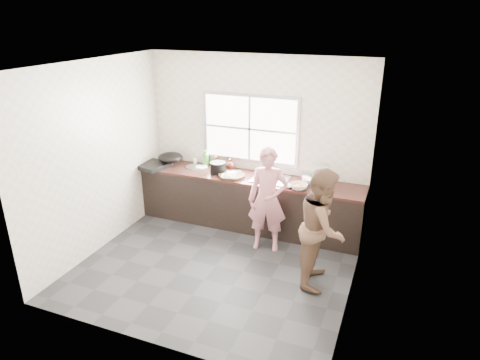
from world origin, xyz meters
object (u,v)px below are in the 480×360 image
at_px(bowl_held, 288,186).
at_px(plate_food, 202,167).
at_px(dish_rack, 316,177).
at_px(bottle_brown_short, 230,164).
at_px(woman, 268,203).
at_px(burner, 152,166).
at_px(bowl_mince, 228,177).
at_px(wok, 170,157).
at_px(pot_lid_left, 193,167).
at_px(bottle_brown_tall, 216,162).
at_px(glass_jar, 195,161).
at_px(pot_lid_right, 199,168).
at_px(person_side, 322,227).
at_px(bowl_crabs, 299,187).
at_px(cutting_board, 232,176).
at_px(black_pot, 218,168).
at_px(bottle_green, 206,158).

distance_m(bowl_held, plate_food, 1.60).
bearing_deg(dish_rack, bottle_brown_short, 173.66).
distance_m(woman, burner, 2.16).
bearing_deg(bowl_mince, wok, 168.97).
xyz_separation_m(bottle_brown_short, pot_lid_left, (-0.62, -0.12, -0.08)).
xyz_separation_m(wok, pot_lid_left, (0.39, 0.06, -0.13)).
distance_m(bottle_brown_tall, glass_jar, 0.40).
height_order(woman, burner, woman).
height_order(dish_rack, pot_lid_right, dish_rack).
height_order(woman, person_side, person_side).
bearing_deg(pot_lid_left, wok, -171.88).
xyz_separation_m(bowl_crabs, bottle_brown_tall, (-1.52, 0.44, 0.05)).
xyz_separation_m(bottle_brown_short, dish_rack, (1.45, -0.16, 0.05)).
relative_size(bowl_held, bottle_brown_tall, 1.02).
relative_size(person_side, pot_lid_left, 5.93).
relative_size(glass_jar, pot_lid_right, 0.37).
bearing_deg(bottle_brown_short, bottle_brown_tall, 172.29).
bearing_deg(plate_food, pot_lid_right, -110.23).
xyz_separation_m(glass_jar, wok, (-0.35, -0.22, 0.09)).
relative_size(cutting_board, bottle_brown_short, 2.47).
relative_size(black_pot, wok, 0.61).
bearing_deg(dish_rack, bottle_green, 174.09).
height_order(bowl_held, plate_food, bowl_held).
distance_m(bowl_crabs, wok, 2.28).
xyz_separation_m(bowl_held, wok, (-2.10, 0.22, 0.11)).
distance_m(woman, cutting_board, 0.87).
bearing_deg(bottle_brown_tall, pot_lid_left, -155.65).
distance_m(bowl_crabs, dish_rack, 0.33).
bearing_deg(glass_jar, bowl_mince, -28.79).
bearing_deg(black_pot, burner, -171.59).
bearing_deg(glass_jar, burner, -143.17).
xyz_separation_m(person_side, bottle_green, (-2.24, 1.33, 0.22)).
height_order(bottle_brown_tall, dish_rack, dish_rack).
relative_size(bowl_crabs, bowl_held, 1.18).
distance_m(woman, bowl_held, 0.43).
relative_size(bottle_brown_short, burner, 0.38).
height_order(bowl_held, burner, burner).
bearing_deg(dish_rack, black_pot, -177.49).
distance_m(bowl_crabs, bowl_held, 0.16).
distance_m(bowl_crabs, burner, 2.49).
relative_size(wok, pot_lid_right, 1.61).
distance_m(person_side, bottle_brown_tall, 2.45).
distance_m(bowl_mince, bottle_brown_tall, 0.60).
bearing_deg(woman, wok, 153.49).
xyz_separation_m(black_pot, bottle_green, (-0.34, 0.26, 0.05)).
bearing_deg(burner, wok, 43.88).
relative_size(black_pot, glass_jar, 2.67).
relative_size(woman, glass_jar, 15.38).
bearing_deg(black_pot, wok, 176.84).
bearing_deg(dish_rack, pot_lid_right, 179.72).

